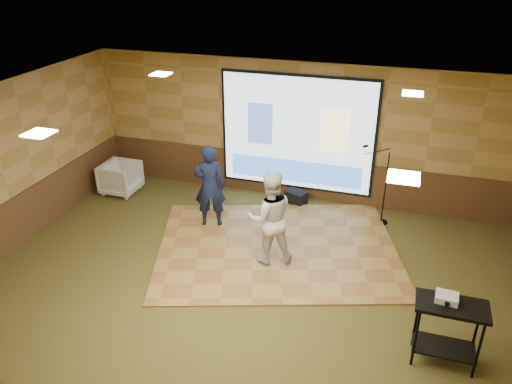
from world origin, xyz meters
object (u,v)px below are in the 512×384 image
(dance_floor, at_px, (277,248))
(projector, at_px, (447,298))
(av_table, at_px, (449,322))
(projector_screen, at_px, (297,135))
(player_right, at_px, (270,218))
(banquet_chair, at_px, (121,178))
(player_left, at_px, (210,186))
(mic_stand, at_px, (381,200))
(duffel_bag, at_px, (296,197))

(dance_floor, distance_m, projector, 3.55)
(av_table, distance_m, projector, 0.35)
(projector_screen, bearing_deg, player_right, -86.70)
(banquet_chair, bearing_deg, dance_floor, -106.24)
(player_left, bearing_deg, mic_stand, -178.44)
(duffel_bag, bearing_deg, player_right, -88.69)
(duffel_bag, bearing_deg, mic_stand, -10.55)
(av_table, relative_size, banquet_chair, 1.22)
(player_left, relative_size, player_right, 0.99)
(player_left, distance_m, mic_stand, 3.41)
(projector_screen, xyz_separation_m, player_left, (-1.31, -1.70, -0.60))
(av_table, bearing_deg, player_left, 150.29)
(av_table, xyz_separation_m, duffel_bag, (-2.94, 3.93, -0.53))
(projector_screen, bearing_deg, mic_stand, -17.17)
(player_left, relative_size, banquet_chair, 2.14)
(projector_screen, distance_m, mic_stand, 2.21)
(player_right, height_order, mic_stand, player_right)
(mic_stand, bearing_deg, av_table, -66.13)
(player_right, distance_m, mic_stand, 2.68)
(projector, distance_m, mic_stand, 3.73)
(projector_screen, distance_m, dance_floor, 2.60)
(mic_stand, height_order, banquet_chair, mic_stand)
(dance_floor, bearing_deg, player_left, 163.60)
(banquet_chair, relative_size, duffel_bag, 1.80)
(projector_screen, relative_size, player_right, 1.95)
(projector_screen, height_order, projector, projector_screen)
(projector_screen, xyz_separation_m, av_table, (3.03, -4.18, -0.80))
(av_table, bearing_deg, dance_floor, 144.42)
(dance_floor, height_order, mic_stand, mic_stand)
(banquet_chair, bearing_deg, player_left, -106.58)
(player_right, distance_m, duffel_bag, 2.46)
(projector_screen, distance_m, av_table, 5.23)
(projector_screen, height_order, player_right, projector_screen)
(dance_floor, height_order, duffel_bag, duffel_bag)
(mic_stand, relative_size, duffel_bag, 3.77)
(dance_floor, xyz_separation_m, banquet_chair, (-3.99, 1.22, 0.34))
(projector, height_order, banquet_chair, projector)
(dance_floor, bearing_deg, duffel_bag, 92.59)
(player_right, distance_m, banquet_chair, 4.33)
(player_right, bearing_deg, player_left, -57.69)
(av_table, bearing_deg, player_right, 151.10)
(mic_stand, bearing_deg, duffel_bag, 175.67)
(av_table, relative_size, projector, 3.40)
(projector_screen, bearing_deg, dance_floor, -85.16)
(projector_screen, height_order, mic_stand, projector_screen)
(av_table, relative_size, duffel_bag, 2.19)
(av_table, height_order, banquet_chair, av_table)
(player_left, height_order, av_table, player_left)
(mic_stand, relative_size, banquet_chair, 2.10)
(player_left, height_order, mic_stand, player_left)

